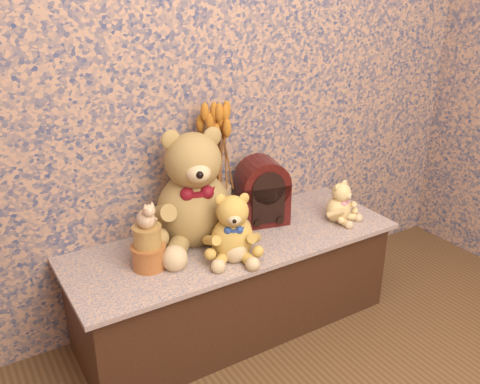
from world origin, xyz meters
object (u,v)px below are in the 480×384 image
at_px(teddy_medium, 232,222).
at_px(teddy_small, 339,200).
at_px(cat_figurine, 145,213).
at_px(teddy_large, 193,181).
at_px(biscuit_tin_lower, 149,257).
at_px(ceramic_vase, 218,207).
at_px(cathedral_radio, 262,190).

relative_size(teddy_medium, teddy_small, 1.45).
bearing_deg(cat_figurine, teddy_large, 15.47).
distance_m(biscuit_tin_lower, cat_figurine, 0.18).
distance_m(ceramic_vase, cat_figurine, 0.45).
bearing_deg(biscuit_tin_lower, cat_figurine, 0.00).
bearing_deg(teddy_small, cathedral_radio, 131.85).
bearing_deg(biscuit_tin_lower, teddy_small, -3.61).
relative_size(teddy_medium, biscuit_tin_lower, 2.29).
distance_m(teddy_medium, cathedral_radio, 0.34).
relative_size(cathedral_radio, biscuit_tin_lower, 2.37).
xyz_separation_m(teddy_small, cat_figurine, (-0.91, 0.06, 0.13)).
height_order(teddy_large, cathedral_radio, teddy_large).
relative_size(teddy_medium, ceramic_vase, 1.49).
bearing_deg(ceramic_vase, teddy_large, -161.82).
relative_size(teddy_large, ceramic_vase, 2.68).
distance_m(teddy_medium, teddy_small, 0.58).
relative_size(ceramic_vase, cat_figurine, 1.76).
height_order(teddy_small, biscuit_tin_lower, teddy_small).
xyz_separation_m(cathedral_radio, biscuit_tin_lower, (-0.60, -0.11, -0.11)).
bearing_deg(cat_figurine, teddy_medium, -24.32).
xyz_separation_m(teddy_large, teddy_small, (0.65, -0.18, -0.16)).
height_order(teddy_small, cathedral_radio, cathedral_radio).
height_order(teddy_large, teddy_small, teddy_large).
height_order(teddy_medium, biscuit_tin_lower, teddy_medium).
height_order(teddy_small, ceramic_vase, teddy_small).
bearing_deg(cat_figurine, ceramic_vase, 13.14).
bearing_deg(teddy_large, cat_figurine, -138.96).
height_order(teddy_small, cat_figurine, cat_figurine).
xyz_separation_m(teddy_small, cathedral_radio, (-0.31, 0.17, 0.05)).
height_order(teddy_medium, ceramic_vase, teddy_medium).
bearing_deg(cathedral_radio, teddy_medium, -130.02).
height_order(cathedral_radio, ceramic_vase, cathedral_radio).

